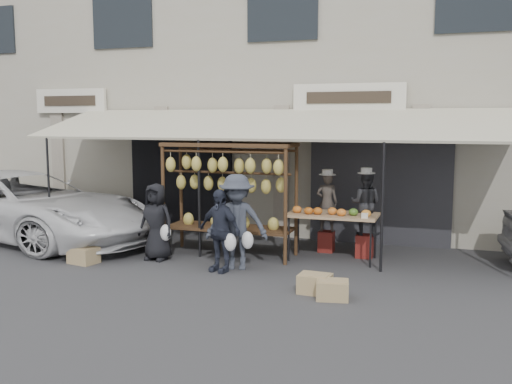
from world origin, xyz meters
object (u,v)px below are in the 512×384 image
(vendor_right, at_px, (366,203))
(crate_near_a, at_px, (315,284))
(produce_table, at_px, (332,215))
(customer_left, at_px, (156,222))
(customer_right, at_px, (237,222))
(van, at_px, (18,188))
(banana_rack, at_px, (229,177))
(customer_mid, at_px, (220,230))
(crate_far, at_px, (84,255))
(crate_near_b, at_px, (332,290))
(vendor_left, at_px, (327,202))

(vendor_right, height_order, crate_near_a, vendor_right)
(produce_table, distance_m, customer_left, 3.37)
(produce_table, xyz_separation_m, customer_right, (-1.51, -1.17, -0.01))
(customer_right, relative_size, van, 0.32)
(banana_rack, bearing_deg, customer_mid, -76.89)
(customer_right, xyz_separation_m, crate_far, (-2.88, -0.54, -0.71))
(banana_rack, height_order, customer_mid, banana_rack)
(customer_right, distance_m, crate_near_a, 2.06)
(crate_near_a, relative_size, van, 0.09)
(crate_near_b, xyz_separation_m, crate_far, (-4.85, 0.67, 0.01))
(customer_mid, distance_m, customer_right, 0.37)
(vendor_left, height_order, crate_far, vendor_left)
(banana_rack, bearing_deg, van, 176.64)
(customer_left, xyz_separation_m, crate_near_b, (3.68, -1.35, -0.60))
(customer_mid, bearing_deg, crate_near_b, -6.69)
(banana_rack, xyz_separation_m, customer_right, (0.50, -0.89, -0.71))
(vendor_right, xyz_separation_m, crate_far, (-4.95, -2.13, -0.92))
(produce_table, relative_size, vendor_left, 1.43)
(banana_rack, distance_m, vendor_right, 2.71)
(customer_right, distance_m, van, 5.96)
(vendor_right, distance_m, van, 7.91)
(produce_table, xyz_separation_m, crate_far, (-4.38, -1.71, -0.72))
(vendor_left, distance_m, crate_far, 4.85)
(customer_right, relative_size, crate_near_a, 3.49)
(customer_right, relative_size, crate_near_b, 3.62)
(vendor_right, bearing_deg, van, 7.11)
(crate_near_a, bearing_deg, vendor_right, 80.81)
(vendor_right, height_order, customer_mid, vendor_right)
(crate_far, bearing_deg, produce_table, 21.27)
(customer_mid, bearing_deg, crate_far, -157.36)
(vendor_left, bearing_deg, produce_table, 103.14)
(vendor_right, bearing_deg, customer_mid, 43.01)
(crate_near_b, bearing_deg, vendor_left, 103.13)
(vendor_left, relative_size, crate_near_a, 2.42)
(banana_rack, height_order, produce_table, banana_rack)
(van, bearing_deg, customer_right, -85.55)
(crate_near_a, distance_m, van, 7.86)
(customer_left, relative_size, crate_near_b, 3.11)
(banana_rack, xyz_separation_m, vendor_left, (1.76, 0.95, -0.55))
(banana_rack, bearing_deg, customer_right, -60.74)
(customer_left, bearing_deg, vendor_right, 25.98)
(customer_left, relative_size, van, 0.28)
(banana_rack, relative_size, produce_table, 1.53)
(customer_left, xyz_separation_m, crate_far, (-1.17, -0.69, -0.59))
(crate_near_b, xyz_separation_m, van, (-7.80, 2.40, 0.97))
(vendor_right, bearing_deg, customer_left, 25.21)
(produce_table, relative_size, van, 0.32)
(produce_table, xyz_separation_m, van, (-7.34, 0.03, 0.24))
(banana_rack, distance_m, produce_table, 2.14)
(crate_near_a, bearing_deg, crate_near_b, -34.46)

